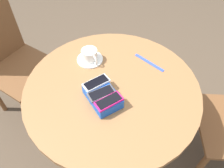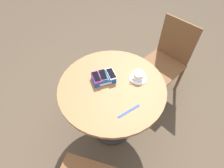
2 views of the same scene
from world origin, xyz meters
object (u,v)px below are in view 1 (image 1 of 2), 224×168
at_px(phone_gray, 101,93).
at_px(phone_white, 96,83).
at_px(chair_near_window, 14,62).
at_px(lanyard_strap, 149,63).
at_px(phone_magenta, 109,101).
at_px(coffee_cup, 90,55).
at_px(round_table, 112,104).
at_px(saucer, 90,59).
at_px(phone_box, 102,96).

relative_size(phone_gray, phone_white, 0.99).
bearing_deg(chair_near_window, lanyard_strap, -144.90).
height_order(phone_magenta, phone_white, same).
xyz_separation_m(coffee_cup, lanyard_strap, (-0.21, -0.24, -0.04)).
height_order(round_table, phone_gray, phone_gray).
relative_size(saucer, chair_near_window, 0.16).
xyz_separation_m(saucer, lanyard_strap, (-0.21, -0.24, -0.00)).
bearing_deg(phone_white, chair_near_window, 15.45).
relative_size(round_table, chair_near_window, 0.97).
bearing_deg(saucer, phone_magenta, 161.14).
height_order(saucer, chair_near_window, chair_near_window).
xyz_separation_m(phone_box, phone_magenta, (-0.06, 0.01, 0.03)).
bearing_deg(round_table, phone_gray, 113.76).
bearing_deg(phone_magenta, chair_near_window, 12.43).
xyz_separation_m(round_table, phone_white, (0.02, 0.07, 0.20)).
xyz_separation_m(phone_magenta, lanyard_strap, (0.11, -0.36, -0.06)).
bearing_deg(coffee_cup, phone_box, 158.39).
xyz_separation_m(round_table, chair_near_window, (0.80, 0.29, -0.13)).
xyz_separation_m(phone_gray, coffee_cup, (0.26, -0.11, -0.02)).
xyz_separation_m(phone_box, lanyard_strap, (0.05, -0.35, -0.02)).
distance_m(lanyard_strap, chair_near_window, 1.00).
xyz_separation_m(round_table, phone_box, (-0.04, 0.08, 0.17)).
distance_m(phone_box, saucer, 0.29).
distance_m(phone_gray, lanyard_strap, 0.36).
distance_m(phone_magenta, phone_gray, 0.06).
bearing_deg(phone_box, phone_white, -9.33).
height_order(phone_box, phone_magenta, phone_magenta).
xyz_separation_m(phone_box, phone_gray, (-0.00, 0.01, 0.03)).
distance_m(phone_box, phone_white, 0.07).
height_order(round_table, phone_white, phone_white).
distance_m(coffee_cup, chair_near_window, 0.72).
relative_size(phone_gray, lanyard_strap, 0.68).
distance_m(saucer, lanyard_strap, 0.33).
relative_size(round_table, phone_box, 4.55).
relative_size(phone_magenta, saucer, 0.89).
bearing_deg(round_table, lanyard_strap, -87.06).
bearing_deg(phone_magenta, phone_box, -6.41).
bearing_deg(phone_gray, phone_white, -14.57).
xyz_separation_m(coffee_cup, chair_near_window, (0.58, 0.31, -0.31)).
distance_m(phone_box, coffee_cup, 0.28).
height_order(phone_white, chair_near_window, chair_near_window).
xyz_separation_m(round_table, lanyard_strap, (0.01, -0.27, 0.14)).
bearing_deg(phone_box, lanyard_strap, -81.69).
bearing_deg(chair_near_window, coffee_cup, -151.84).
height_order(round_table, lanyard_strap, lanyard_strap).
relative_size(phone_gray, coffee_cup, 1.08).
distance_m(saucer, coffee_cup, 0.04).
relative_size(phone_box, phone_magenta, 1.51).
bearing_deg(phone_white, saucer, -24.82).
bearing_deg(phone_gray, phone_magenta, 179.94).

